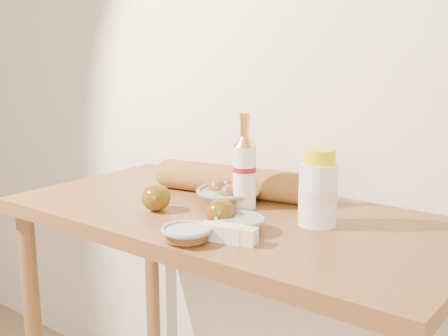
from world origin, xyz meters
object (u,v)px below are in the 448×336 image
(cream_bottle, at_px, (318,190))
(egg_bowl, at_px, (229,194))
(table, at_px, (231,256))
(bourbon_bottle, at_px, (244,170))
(baguette, at_px, (234,181))

(cream_bottle, xyz_separation_m, egg_bowl, (-0.28, 0.02, -0.06))
(table, bearing_deg, bourbon_bottle, 82.48)
(bourbon_bottle, bearing_deg, baguette, 162.64)
(baguette, bearing_deg, egg_bowl, -74.44)
(table, distance_m, bourbon_bottle, 0.23)
(table, height_order, baguette, baguette)
(bourbon_bottle, relative_size, cream_bottle, 1.37)
(egg_bowl, height_order, baguette, baguette)
(bourbon_bottle, xyz_separation_m, baguette, (-0.09, 0.08, -0.06))
(table, distance_m, baguette, 0.23)
(cream_bottle, distance_m, baguette, 0.33)
(table, height_order, egg_bowl, egg_bowl)
(cream_bottle, relative_size, baguette, 0.35)
(bourbon_bottle, distance_m, baguette, 0.14)
(bourbon_bottle, bearing_deg, egg_bowl, -168.33)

